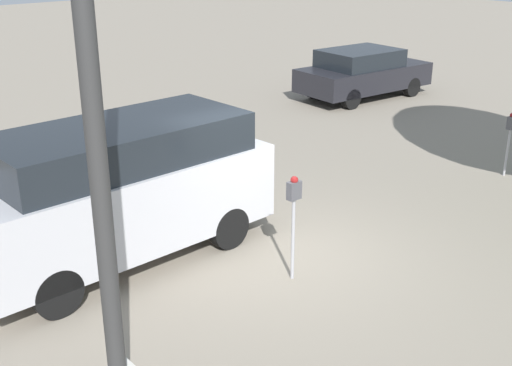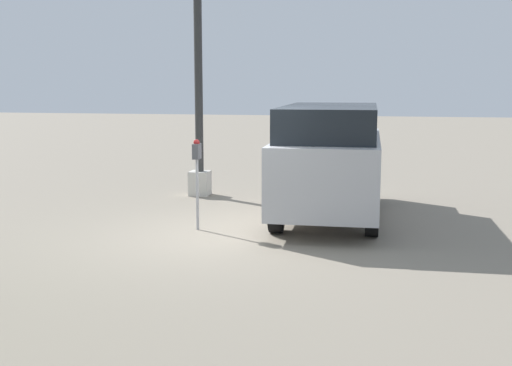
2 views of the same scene
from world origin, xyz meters
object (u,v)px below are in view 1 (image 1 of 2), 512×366
(lamp_post, at_px, (102,212))
(parked_van, at_px, (119,188))
(parking_meter_near, at_px, (294,204))
(parking_meter_far, at_px, (511,130))
(car_distant, at_px, (363,72))

(lamp_post, xyz_separation_m, parked_van, (-1.85, -3.09, -1.19))
(parking_meter_near, xyz_separation_m, parked_van, (1.49, -2.15, -0.01))
(parking_meter_near, height_order, parking_meter_far, parking_meter_near)
(parking_meter_near, xyz_separation_m, parking_meter_far, (-6.24, -0.13, -0.18))
(parked_van, bearing_deg, lamp_post, 57.87)
(parking_meter_far, distance_m, lamp_post, 9.74)
(parked_van, distance_m, car_distant, 11.61)
(lamp_post, height_order, parked_van, lamp_post)
(parking_meter_far, height_order, parked_van, parked_van)
(lamp_post, relative_size, car_distant, 1.50)
(parking_meter_near, distance_m, parked_van, 2.62)
(parking_meter_far, relative_size, lamp_post, 0.21)
(parking_meter_near, bearing_deg, parking_meter_far, -177.74)
(parking_meter_near, relative_size, parking_meter_far, 1.18)
(parking_meter_far, distance_m, car_distant, 7.02)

